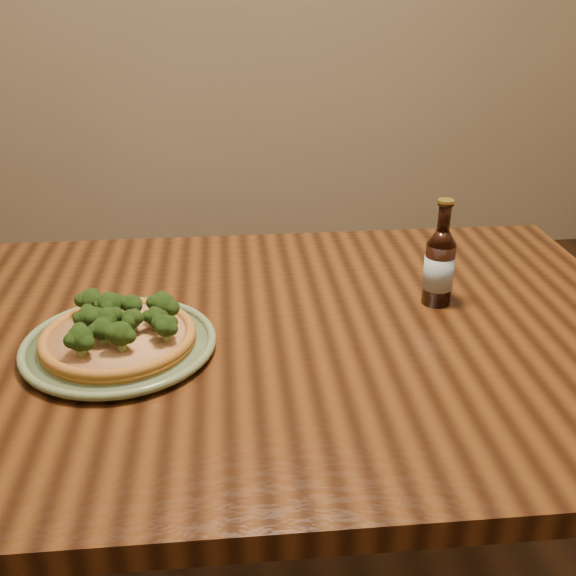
{
  "coord_description": "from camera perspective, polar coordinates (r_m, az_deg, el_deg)",
  "views": [
    {
      "loc": [
        0.07,
        -0.89,
        1.31
      ],
      "look_at": [
        0.17,
        0.12,
        0.82
      ],
      "focal_mm": 42.0,
      "sensor_mm": 36.0,
      "label": 1
    }
  ],
  "objects": [
    {
      "name": "table",
      "position": [
        1.19,
        -8.04,
        -7.83
      ],
      "size": [
        1.6,
        0.9,
        0.75
      ],
      "color": "#45240E",
      "rests_on": "ground"
    },
    {
      "name": "plate",
      "position": [
        1.11,
        -14.09,
        -4.65
      ],
      "size": [
        0.31,
        0.31,
        0.02
      ],
      "rotation": [
        0.0,
        0.0,
        -0.18
      ],
      "color": "#657651",
      "rests_on": "table"
    },
    {
      "name": "beer_bottle",
      "position": [
        1.23,
        12.68,
        1.83
      ],
      "size": [
        0.05,
        0.05,
        0.2
      ],
      "rotation": [
        0.0,
        0.0,
        0.32
      ],
      "color": "black",
      "rests_on": "table"
    },
    {
      "name": "pizza",
      "position": [
        1.11,
        -14.15,
        -3.7
      ],
      "size": [
        0.25,
        0.25,
        0.07
      ],
      "rotation": [
        0.0,
        0.0,
        -0.06
      ],
      "color": "#A56725",
      "rests_on": "plate"
    }
  ]
}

